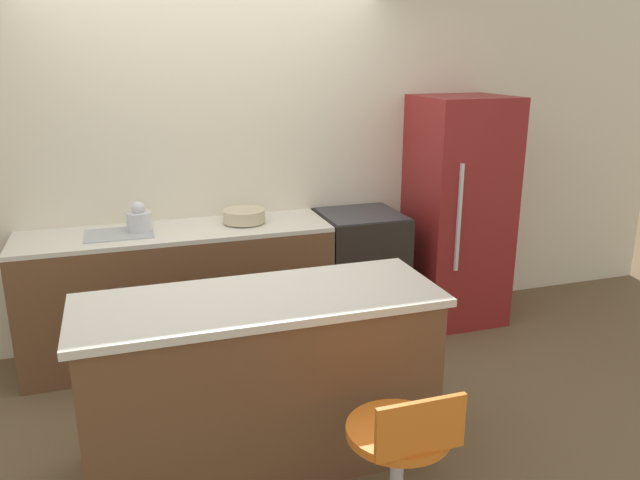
% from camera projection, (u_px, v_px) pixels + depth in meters
% --- Properties ---
extents(ground_plane, '(14.00, 14.00, 0.00)m').
position_uv_depth(ground_plane, '(235.00, 365.00, 4.31)').
color(ground_plane, brown).
extents(wall_back, '(8.00, 0.06, 2.60)m').
position_uv_depth(wall_back, '(212.00, 164.00, 4.52)').
color(wall_back, beige).
rests_on(wall_back, ground_plane).
extents(back_counter, '(2.10, 0.59, 0.93)m').
position_uv_depth(back_counter, '(180.00, 293.00, 4.37)').
color(back_counter, brown).
rests_on(back_counter, ground_plane).
extents(kitchen_island, '(1.82, 0.67, 0.92)m').
position_uv_depth(kitchen_island, '(262.00, 379.00, 3.21)').
color(kitchen_island, brown).
rests_on(kitchen_island, ground_plane).
extents(oven_range, '(0.60, 0.60, 0.93)m').
position_uv_depth(oven_range, '(360.00, 272.00, 4.78)').
color(oven_range, black).
rests_on(oven_range, ground_plane).
extents(refrigerator, '(0.68, 0.67, 1.77)m').
position_uv_depth(refrigerator, '(458.00, 212.00, 4.87)').
color(refrigerator, maroon).
rests_on(refrigerator, ground_plane).
extents(stool_chair, '(0.46, 0.46, 0.78)m').
position_uv_depth(stool_chair, '(400.00, 462.00, 2.69)').
color(stool_chair, '#B7B7BC').
rests_on(stool_chair, ground_plane).
extents(kettle, '(0.16, 0.16, 0.20)m').
position_uv_depth(kettle, '(139.00, 219.00, 4.17)').
color(kettle, silver).
rests_on(kettle, back_counter).
extents(mixing_bowl, '(0.30, 0.30, 0.09)m').
position_uv_depth(mixing_bowl, '(244.00, 216.00, 4.40)').
color(mixing_bowl, '#C1B28E').
rests_on(mixing_bowl, back_counter).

